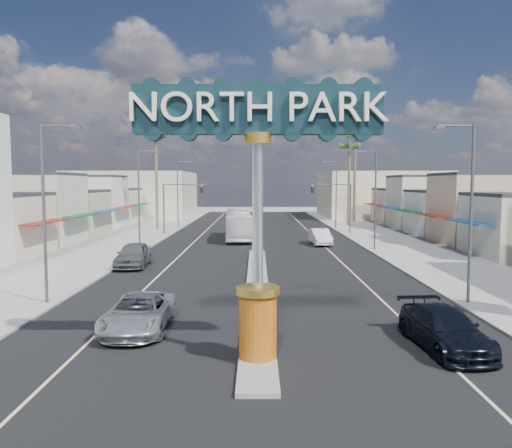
{
  "coord_description": "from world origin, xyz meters",
  "views": [
    {
      "loc": [
        -0.03,
        -14.66,
        6.13
      ],
      "look_at": [
        -0.07,
        9.89,
        4.09
      ],
      "focal_mm": 35.0,
      "sensor_mm": 36.0,
      "label": 1
    }
  ],
  "objects_px": {
    "traffic_signal_left": "(179,198)",
    "traffic_signal_right": "(335,198)",
    "streetlight_r_near": "(468,204)",
    "palm_left_far": "(156,141)",
    "suv_left": "(138,313)",
    "palm_right_far": "(355,141)",
    "car_parked_left": "(134,255)",
    "streetlight_l_far": "(179,191)",
    "gateway_sign": "(258,189)",
    "streetlight_l_near": "(47,204)",
    "streetlight_r_far": "(335,191)",
    "suv_right": "(445,329)",
    "palm_right_mid": "(349,151)",
    "city_bus": "(239,225)",
    "streetlight_r_mid": "(374,194)",
    "streetlight_l_mid": "(141,194)",
    "car_parked_right": "(320,237)"
  },
  "relations": [
    {
      "from": "palm_right_mid",
      "to": "suv_right",
      "type": "distance_m",
      "value": 53.9
    },
    {
      "from": "streetlight_r_far",
      "to": "palm_right_mid",
      "type": "xyz_separation_m",
      "value": [
        2.57,
        4.0,
        5.54
      ]
    },
    {
      "from": "traffic_signal_left",
      "to": "streetlight_l_far",
      "type": "xyz_separation_m",
      "value": [
        -1.25,
        8.01,
        0.79
      ]
    },
    {
      "from": "traffic_signal_left",
      "to": "traffic_signal_right",
      "type": "height_order",
      "value": "same"
    },
    {
      "from": "gateway_sign",
      "to": "suv_left",
      "type": "height_order",
      "value": "gateway_sign"
    },
    {
      "from": "streetlight_l_near",
      "to": "palm_right_mid",
      "type": "height_order",
      "value": "palm_right_mid"
    },
    {
      "from": "streetlight_r_near",
      "to": "palm_left_far",
      "type": "xyz_separation_m",
      "value": [
        -23.43,
        40.0,
        6.43
      ]
    },
    {
      "from": "streetlight_r_near",
      "to": "palm_right_mid",
      "type": "xyz_separation_m",
      "value": [
        2.57,
        46.0,
        5.54
      ]
    },
    {
      "from": "palm_left_far",
      "to": "streetlight_l_mid",
      "type": "bearing_deg",
      "value": -82.69
    },
    {
      "from": "car_parked_left",
      "to": "palm_right_mid",
      "type": "bearing_deg",
      "value": 56.04
    },
    {
      "from": "streetlight_l_near",
      "to": "suv_left",
      "type": "xyz_separation_m",
      "value": [
        5.49,
        -4.4,
        -4.33
      ]
    },
    {
      "from": "palm_left_far",
      "to": "city_bus",
      "type": "height_order",
      "value": "palm_left_far"
    },
    {
      "from": "traffic_signal_left",
      "to": "car_parked_left",
      "type": "xyz_separation_m",
      "value": [
        0.18,
        -22.71,
        -3.38
      ]
    },
    {
      "from": "traffic_signal_right",
      "to": "palm_right_far",
      "type": "relative_size",
      "value": 0.43
    },
    {
      "from": "traffic_signal_right",
      "to": "streetlight_r_near",
      "type": "xyz_separation_m",
      "value": [
        1.25,
        -33.99,
        0.79
      ]
    },
    {
      "from": "traffic_signal_right",
      "to": "suv_left",
      "type": "xyz_separation_m",
      "value": [
        -14.12,
        -38.39,
        -3.53
      ]
    },
    {
      "from": "streetlight_l_mid",
      "to": "streetlight_l_far",
      "type": "height_order",
      "value": "same"
    },
    {
      "from": "streetlight_r_near",
      "to": "suv_left",
      "type": "bearing_deg",
      "value": -164.04
    },
    {
      "from": "gateway_sign",
      "to": "streetlight_r_mid",
      "type": "distance_m",
      "value": 29.91
    },
    {
      "from": "streetlight_l_far",
      "to": "car_parked_left",
      "type": "height_order",
      "value": "streetlight_l_far"
    },
    {
      "from": "streetlight_r_near",
      "to": "palm_right_far",
      "type": "distance_m",
      "value": 52.71
    },
    {
      "from": "car_parked_right",
      "to": "streetlight_l_mid",
      "type": "bearing_deg",
      "value": -169.37
    },
    {
      "from": "car_parked_left",
      "to": "traffic_signal_right",
      "type": "bearing_deg",
      "value": 49.72
    },
    {
      "from": "traffic_signal_right",
      "to": "traffic_signal_left",
      "type": "bearing_deg",
      "value": 180.0
    },
    {
      "from": "gateway_sign",
      "to": "palm_right_mid",
      "type": "height_order",
      "value": "palm_right_mid"
    },
    {
      "from": "palm_right_far",
      "to": "streetlight_l_near",
      "type": "bearing_deg",
      "value": -116.06
    },
    {
      "from": "palm_right_mid",
      "to": "suv_right",
      "type": "xyz_separation_m",
      "value": [
        -6.09,
        -52.64,
        -9.86
      ]
    },
    {
      "from": "streetlight_r_mid",
      "to": "car_parked_left",
      "type": "height_order",
      "value": "streetlight_r_mid"
    },
    {
      "from": "streetlight_r_near",
      "to": "palm_left_far",
      "type": "bearing_deg",
      "value": 120.36
    },
    {
      "from": "car_parked_right",
      "to": "suv_right",
      "type": "bearing_deg",
      "value": -92.36
    },
    {
      "from": "streetlight_l_far",
      "to": "palm_right_far",
      "type": "bearing_deg",
      "value": 21.46
    },
    {
      "from": "gateway_sign",
      "to": "streetlight_l_near",
      "type": "height_order",
      "value": "gateway_sign"
    },
    {
      "from": "suv_right",
      "to": "city_bus",
      "type": "relative_size",
      "value": 0.45
    },
    {
      "from": "palm_left_far",
      "to": "car_parked_left",
      "type": "relative_size",
      "value": 2.49
    },
    {
      "from": "streetlight_l_far",
      "to": "palm_left_far",
      "type": "bearing_deg",
      "value": -142.08
    },
    {
      "from": "streetlight_r_far",
      "to": "suv_right",
      "type": "height_order",
      "value": "streetlight_r_far"
    },
    {
      "from": "city_bus",
      "to": "palm_left_far",
      "type": "bearing_deg",
      "value": 132.02
    },
    {
      "from": "streetlight_l_far",
      "to": "palm_left_far",
      "type": "relative_size",
      "value": 0.69
    },
    {
      "from": "traffic_signal_left",
      "to": "streetlight_l_mid",
      "type": "relative_size",
      "value": 0.67
    },
    {
      "from": "streetlight_l_near",
      "to": "palm_right_far",
      "type": "distance_m",
      "value": 58.35
    },
    {
      "from": "palm_left_far",
      "to": "palm_right_mid",
      "type": "height_order",
      "value": "palm_left_far"
    },
    {
      "from": "streetlight_l_far",
      "to": "streetlight_r_far",
      "type": "bearing_deg",
      "value": 0.0
    },
    {
      "from": "suv_right",
      "to": "city_bus",
      "type": "bearing_deg",
      "value": 98.82
    },
    {
      "from": "streetlight_l_mid",
      "to": "car_parked_left",
      "type": "xyz_separation_m",
      "value": [
        1.43,
        -8.72,
        -4.17
      ]
    },
    {
      "from": "suv_left",
      "to": "car_parked_right",
      "type": "distance_m",
      "value": 30.73
    },
    {
      "from": "streetlight_r_mid",
      "to": "streetlight_r_far",
      "type": "bearing_deg",
      "value": 90.0
    },
    {
      "from": "streetlight_l_near",
      "to": "streetlight_r_mid",
      "type": "xyz_separation_m",
      "value": [
        20.87,
        20.0,
        0.0
      ]
    },
    {
      "from": "gateway_sign",
      "to": "streetlight_r_near",
      "type": "relative_size",
      "value": 1.02
    },
    {
      "from": "gateway_sign",
      "to": "streetlight_r_far",
      "type": "xyz_separation_m",
      "value": [
        10.43,
        50.02,
        -0.86
      ]
    },
    {
      "from": "suv_left",
      "to": "car_parked_left",
      "type": "xyz_separation_m",
      "value": [
        -4.06,
        15.68,
        0.15
      ]
    }
  ]
}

